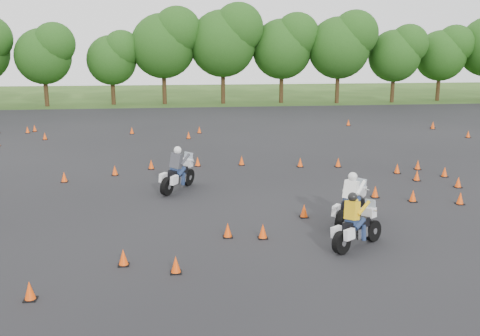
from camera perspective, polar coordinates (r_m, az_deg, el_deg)
The scene contains 7 objects.
ground at distance 17.72m, azimuth 1.61°, elevation -6.64°, with size 140.00×140.00×0.00m, color #2D5119.
asphalt_pad at distance 23.41m, azimuth -0.61°, elevation -1.78°, with size 62.00×62.00×0.00m, color black.
treeline at distance 52.32m, azimuth -0.57°, elevation 11.41°, with size 86.98×32.30×10.86m.
traffic_cones at distance 22.93m, azimuth -0.72°, elevation -1.51°, with size 36.20×33.27×0.45m.
rider_grey at distance 22.41m, azimuth -6.76°, elevation 0.00°, with size 2.49×0.77×1.92m, color #3A3B41, non-canonical shape.
rider_yellow at distance 16.34m, azimuth 12.58°, elevation -5.45°, with size 2.22×0.68×1.72m, color gold, non-canonical shape.
rider_white at distance 18.33m, azimuth 11.74°, elevation -3.15°, with size 2.43×0.75×1.88m, color white, non-canonical shape.
Camera 1 is at (-2.56, -16.52, 5.89)m, focal length 40.00 mm.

